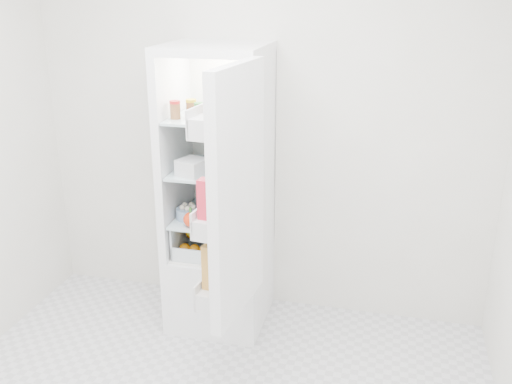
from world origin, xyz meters
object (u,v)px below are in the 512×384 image
(mushroom_bowl, at_px, (188,213))
(red_cabbage, at_px, (239,206))
(fridge_door, at_px, (232,199))
(refrigerator, at_px, (221,224))

(mushroom_bowl, bearing_deg, red_cabbage, 12.01)
(mushroom_bowl, relative_size, fridge_door, 0.11)
(red_cabbage, bearing_deg, refrigerator, 148.14)
(refrigerator, height_order, mushroom_bowl, refrigerator)
(refrigerator, xyz_separation_m, fridge_door, (0.27, -0.64, 0.43))
(refrigerator, relative_size, mushroom_bowl, 12.29)
(red_cabbage, height_order, mushroom_bowl, red_cabbage)
(refrigerator, height_order, fridge_door, refrigerator)
(mushroom_bowl, xyz_separation_m, fridge_door, (0.43, -0.48, 0.31))
(red_cabbage, relative_size, mushroom_bowl, 1.17)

